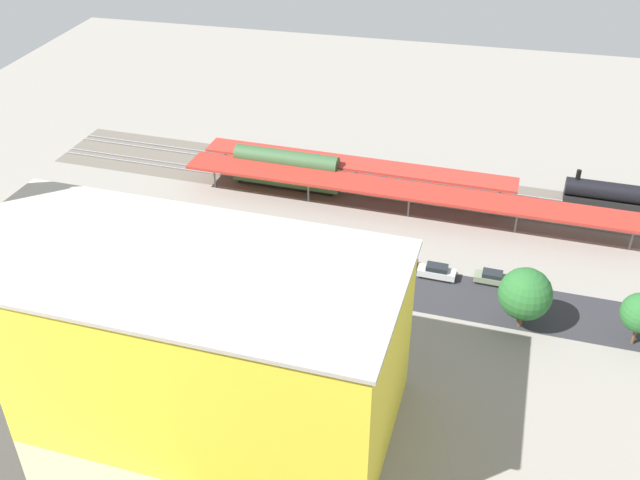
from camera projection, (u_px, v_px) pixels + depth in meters
The scene contains 21 objects.
ground_plane at pixel (388, 263), 94.95m from camera, with size 185.13×185.13×0.00m, color gray.
rail_bed at pixel (408, 191), 111.06m from camera, with size 115.71×13.48×0.01m, color #665E54.
street_asphalt at pixel (382, 283), 91.34m from camera, with size 115.71×9.00×0.01m, color #2D2D33.
track_rails at pixel (408, 190), 110.97m from camera, with size 115.55×13.21×0.12m.
platform_canopy_near at pixel (410, 191), 102.69m from camera, with size 67.32×8.78×4.39m.
platform_canopy_far at pixel (357, 164), 109.23m from camera, with size 47.88×6.96×4.56m.
locomotive at pixel (624, 196), 106.15m from camera, with size 16.75×3.56×5.05m.
freight_coach_far at pixel (287, 168), 110.73m from camera, with size 16.97×3.78×6.02m.
parked_car_0 at pixel (492, 278), 91.00m from camera, with size 4.53×2.15×1.60m.
parked_car_1 at pixel (437, 272), 91.87m from camera, with size 4.90×2.06×1.84m.
parked_car_2 at pixel (399, 262), 93.72m from camera, with size 4.84×2.21×1.88m.
parked_car_3 at pixel (345, 258), 94.59m from camera, with size 4.44×1.82×1.72m.
parked_car_4 at pixel (306, 253), 95.61m from camera, with size 4.19×1.89×1.66m.
parked_car_5 at pixel (255, 246), 96.95m from camera, with size 4.55×1.83×1.70m.
construction_building at pixel (181, 338), 69.29m from camera, with size 41.17×18.82×17.38m, color yellow.
construction_roof_slab at pixel (171, 262), 64.43m from camera, with size 41.77×19.42×0.40m, color #B7B2A8.
box_truck_0 at pixel (201, 302), 85.42m from camera, with size 8.60×3.13×3.36m.
street_tree_0 at pixel (525, 294), 81.78m from camera, with size 6.07×6.07×7.68m.
street_tree_1 at pixel (237, 249), 87.74m from camera, with size 5.38×5.38×8.30m.
street_tree_2 at pixel (79, 230), 93.12m from camera, with size 5.36×5.36×7.34m.
traffic_light at pixel (290, 264), 86.97m from camera, with size 0.50×0.36×6.85m.
Camera 1 is at (-9.66, 77.78, 54.42)m, focal length 40.72 mm.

